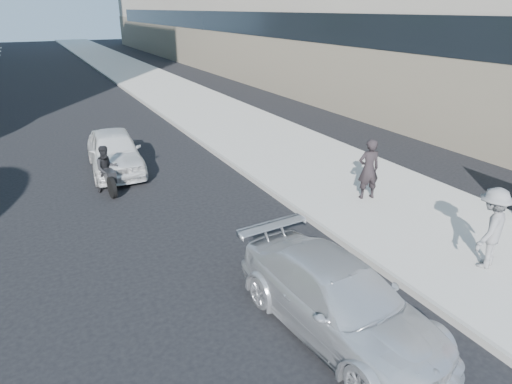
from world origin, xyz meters
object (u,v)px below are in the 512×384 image
pedestrian_woman (369,169)px  parked_sedan (338,299)px  jogger (491,228)px  motorcycle (107,171)px  white_sedan_near (114,151)px

pedestrian_woman → parked_sedan: 5.88m
jogger → pedestrian_woman: 4.04m
parked_sedan → jogger: bearing=-2.8°
pedestrian_woman → motorcycle: size_ratio=0.85×
parked_sedan → pedestrian_woman: bearing=40.6°
parked_sedan → white_sedan_near: size_ratio=1.07×
jogger → motorcycle: size_ratio=0.85×
jogger → white_sedan_near: bearing=-80.5°
jogger → white_sedan_near: jogger is taller
pedestrian_woman → parked_sedan: (-4.09, -4.20, -0.38)m
parked_sedan → white_sedan_near: white_sedan_near is taller
pedestrian_woman → motorcycle: (-6.42, 4.28, -0.38)m
pedestrian_woman → jogger: bearing=100.5°
pedestrian_woman → parked_sedan: pedestrian_woman is taller
parked_sedan → motorcycle: (-2.33, 8.48, 0.00)m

